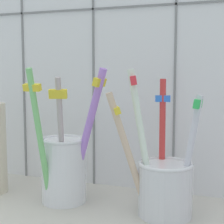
{
  "coord_description": "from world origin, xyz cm",
  "views": [
    {
      "loc": [
        16.65,
        -42.72,
        20.35
      ],
      "look_at": [
        0.0,
        2.03,
        14.88
      ],
      "focal_mm": 59.54,
      "sensor_mm": 36.0,
      "label": 1
    }
  ],
  "objects": [
    {
      "name": "counter_slab",
      "position": [
        0.0,
        0.0,
        1.0
      ],
      "size": [
        64.0,
        22.0,
        2.0
      ],
      "primitive_type": "cube",
      "color": "#BCB7AD",
      "rests_on": "ground"
    },
    {
      "name": "tile_wall_back",
      "position": [
        0.0,
        12.0,
        22.5
      ],
      "size": [
        64.0,
        2.2,
        45.0
      ],
      "color": "white",
      "rests_on": "ground"
    },
    {
      "name": "toothbrush_cup_left",
      "position": [
        -6.98,
        1.81,
        7.22
      ],
      "size": [
        10.01,
        9.96,
        18.63
      ],
      "color": "white",
      "rests_on": "counter_slab"
    },
    {
      "name": "toothbrush_cup_right",
      "position": [
        6.96,
        2.03,
        6.32
      ],
      "size": [
        11.31,
        7.84,
        18.47
      ],
      "color": "silver",
      "rests_on": "counter_slab"
    }
  ]
}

